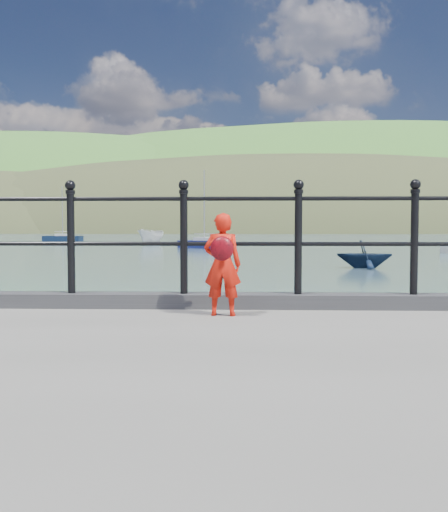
{
  "coord_description": "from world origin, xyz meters",
  "views": [
    {
      "loc": [
        0.01,
        -5.82,
        1.84
      ],
      "look_at": [
        -0.18,
        -0.2,
        1.55
      ],
      "focal_mm": 38.0,
      "sensor_mm": 36.0,
      "label": 1
    }
  ],
  "objects_px": {
    "sailboat_port": "(204,245)",
    "sailboat_left": "(63,238)",
    "railing": "(241,230)",
    "child": "(222,264)",
    "launch_white": "(151,237)",
    "launch_navy": "(364,254)"
  },
  "relations": [
    {
      "from": "sailboat_port",
      "to": "sailboat_left",
      "type": "bearing_deg",
      "value": 159.13
    },
    {
      "from": "railing",
      "to": "child",
      "type": "distance_m",
      "value": 0.63
    },
    {
      "from": "launch_white",
      "to": "sailboat_port",
      "type": "distance_m",
      "value": 11.9
    },
    {
      "from": "launch_navy",
      "to": "sailboat_port",
      "type": "height_order",
      "value": "sailboat_port"
    },
    {
      "from": "child",
      "to": "launch_navy",
      "type": "distance_m",
      "value": 20.48
    },
    {
      "from": "child",
      "to": "launch_navy",
      "type": "relative_size",
      "value": 0.4
    },
    {
      "from": "launch_white",
      "to": "sailboat_port",
      "type": "height_order",
      "value": "sailboat_port"
    },
    {
      "from": "launch_navy",
      "to": "sailboat_left",
      "type": "relative_size",
      "value": 0.31
    },
    {
      "from": "launch_white",
      "to": "launch_navy",
      "type": "relative_size",
      "value": 1.8
    },
    {
      "from": "sailboat_left",
      "to": "launch_white",
      "type": "bearing_deg",
      "value": -39.68
    },
    {
      "from": "railing",
      "to": "launch_navy",
      "type": "height_order",
      "value": "railing"
    },
    {
      "from": "sailboat_left",
      "to": "sailboat_port",
      "type": "relative_size",
      "value": 1.09
    },
    {
      "from": "launch_white",
      "to": "sailboat_left",
      "type": "xyz_separation_m",
      "value": [
        -15.15,
        16.42,
        -0.51
      ]
    },
    {
      "from": "railing",
      "to": "launch_white",
      "type": "distance_m",
      "value": 53.35
    },
    {
      "from": "child",
      "to": "sailboat_left",
      "type": "height_order",
      "value": "sailboat_left"
    },
    {
      "from": "railing",
      "to": "launch_white",
      "type": "bearing_deg",
      "value": 100.59
    },
    {
      "from": "launch_white",
      "to": "sailboat_port",
      "type": "xyz_separation_m",
      "value": [
        6.45,
        -9.99,
        -0.51
      ]
    },
    {
      "from": "child",
      "to": "sailboat_port",
      "type": "relative_size",
      "value": 0.14
    },
    {
      "from": "railing",
      "to": "launch_navy",
      "type": "bearing_deg",
      "value": 73.73
    },
    {
      "from": "child",
      "to": "launch_navy",
      "type": "xyz_separation_m",
      "value": [
        5.76,
        19.64,
        -0.86
      ]
    },
    {
      "from": "child",
      "to": "sailboat_port",
      "type": "xyz_separation_m",
      "value": [
        -3.19,
        42.96,
        -1.16
      ]
    },
    {
      "from": "railing",
      "to": "sailboat_port",
      "type": "bearing_deg",
      "value": 94.53
    }
  ]
}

